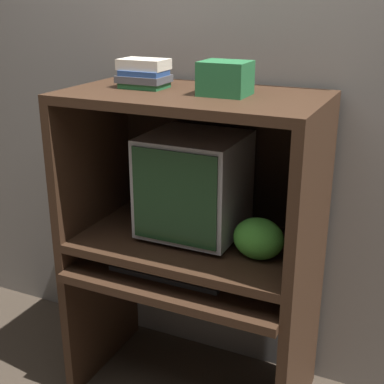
{
  "coord_description": "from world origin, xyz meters",
  "views": [
    {
      "loc": [
        0.84,
        -1.53,
        1.68
      ],
      "look_at": [
        -0.0,
        0.28,
        0.95
      ],
      "focal_mm": 50.0,
      "sensor_mm": 36.0,
      "label": 1
    }
  ],
  "objects_px": {
    "crt_monitor": "(194,185)",
    "snack_bag": "(259,239)",
    "keyboard": "(168,272)",
    "mouse": "(245,286)",
    "book_stack": "(144,74)",
    "storage_box": "(225,78)"
  },
  "relations": [
    {
      "from": "crt_monitor",
      "to": "snack_bag",
      "type": "xyz_separation_m",
      "value": [
        0.31,
        -0.09,
        -0.14
      ]
    },
    {
      "from": "book_stack",
      "to": "storage_box",
      "type": "xyz_separation_m",
      "value": [
        0.35,
        -0.02,
        0.01
      ]
    },
    {
      "from": "book_stack",
      "to": "storage_box",
      "type": "height_order",
      "value": "storage_box"
    },
    {
      "from": "snack_bag",
      "to": "book_stack",
      "type": "height_order",
      "value": "book_stack"
    },
    {
      "from": "snack_bag",
      "to": "book_stack",
      "type": "relative_size",
      "value": 1.04
    },
    {
      "from": "keyboard",
      "to": "book_stack",
      "type": "distance_m",
      "value": 0.79
    },
    {
      "from": "keyboard",
      "to": "mouse",
      "type": "xyz_separation_m",
      "value": [
        0.32,
        0.02,
        0.0
      ]
    },
    {
      "from": "keyboard",
      "to": "snack_bag",
      "type": "distance_m",
      "value": 0.4
    },
    {
      "from": "snack_bag",
      "to": "book_stack",
      "type": "distance_m",
      "value": 0.77
    },
    {
      "from": "crt_monitor",
      "to": "keyboard",
      "type": "relative_size",
      "value": 0.89
    },
    {
      "from": "book_stack",
      "to": "crt_monitor",
      "type": "bearing_deg",
      "value": 6.39
    },
    {
      "from": "book_stack",
      "to": "storage_box",
      "type": "distance_m",
      "value": 0.35
    },
    {
      "from": "crt_monitor",
      "to": "snack_bag",
      "type": "height_order",
      "value": "crt_monitor"
    },
    {
      "from": "storage_box",
      "to": "snack_bag",
      "type": "bearing_deg",
      "value": -17.01
    },
    {
      "from": "keyboard",
      "to": "snack_bag",
      "type": "bearing_deg",
      "value": 12.59
    },
    {
      "from": "book_stack",
      "to": "storage_box",
      "type": "bearing_deg",
      "value": -3.31
    },
    {
      "from": "mouse",
      "to": "book_stack",
      "type": "bearing_deg",
      "value": 165.24
    },
    {
      "from": "keyboard",
      "to": "mouse",
      "type": "distance_m",
      "value": 0.32
    },
    {
      "from": "mouse",
      "to": "storage_box",
      "type": "relative_size",
      "value": 0.4
    },
    {
      "from": "snack_bag",
      "to": "storage_box",
      "type": "relative_size",
      "value": 1.13
    },
    {
      "from": "crt_monitor",
      "to": "book_stack",
      "type": "relative_size",
      "value": 2.26
    },
    {
      "from": "crt_monitor",
      "to": "storage_box",
      "type": "height_order",
      "value": "storage_box"
    }
  ]
}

